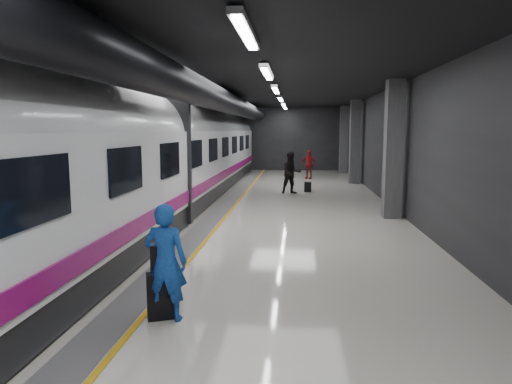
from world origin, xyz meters
name	(u,v)px	position (x,y,z in m)	size (l,w,h in m)	color
ground	(249,228)	(0.00, 0.00, 0.00)	(40.00, 40.00, 0.00)	silver
platform_hall	(242,109)	(-0.29, 0.96, 3.54)	(10.02, 40.02, 4.51)	black
train	(141,158)	(-3.25, 0.00, 2.07)	(3.05, 38.00, 4.05)	black
traveler_main	(166,262)	(-0.55, -6.74, 0.90)	(0.66, 0.43, 1.81)	blue
suitcase_main	(161,296)	(-0.65, -6.69, 0.35)	(0.43, 0.27, 0.70)	black
shoulder_bag	(162,259)	(-0.63, -6.65, 0.93)	(0.33, 0.18, 0.44)	black
traveler_far_a	(291,173)	(1.17, 7.52, 0.96)	(0.93, 0.73, 1.92)	black
traveler_far_b	(309,164)	(2.12, 14.11, 0.86)	(1.01, 0.42, 1.73)	maroon
suitcase_far	(308,187)	(1.94, 8.15, 0.24)	(0.32, 0.21, 0.47)	black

